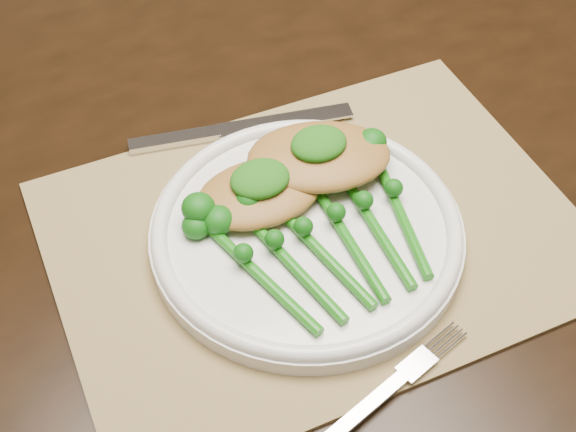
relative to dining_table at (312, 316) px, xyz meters
name	(u,v)px	position (x,y,z in m)	size (l,w,h in m)	color
dining_table	(312,316)	(0.00, 0.00, 0.00)	(1.62, 0.93, 0.75)	black
placemat	(317,234)	(-0.08, -0.14, 0.37)	(0.46, 0.34, 0.00)	olive
dinner_plate	(307,231)	(-0.09, -0.15, 0.39)	(0.28, 0.28, 0.03)	silver
knife	(220,132)	(-0.11, 0.01, 0.38)	(0.23, 0.07, 0.01)	silver
fork	(406,374)	(-0.08, -0.31, 0.38)	(0.15, 0.05, 0.00)	silver
chicken_fillet_left	(259,193)	(-0.11, -0.10, 0.41)	(0.12, 0.08, 0.02)	olive
chicken_fillet_right	(319,156)	(-0.05, -0.09, 0.41)	(0.13, 0.09, 0.03)	olive
pesto_dollop_left	(260,179)	(-0.11, -0.10, 0.42)	(0.05, 0.05, 0.02)	#10470A
pesto_dollop_right	(319,143)	(-0.05, -0.09, 0.43)	(0.05, 0.04, 0.02)	#10470A
broccolini_bundle	(333,244)	(-0.08, -0.18, 0.40)	(0.18, 0.19, 0.04)	#135F0C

